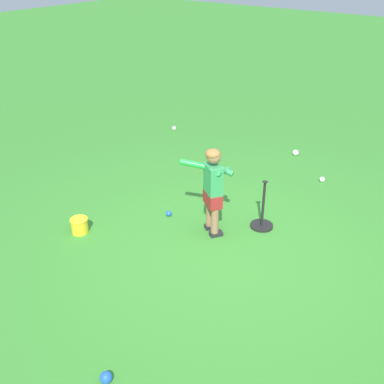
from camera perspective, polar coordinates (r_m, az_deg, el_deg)
ground_plane at (r=5.35m, az=3.71°, el=-7.07°), size 40.00×40.00×0.00m
child_batter at (r=5.33m, az=2.53°, el=1.02°), size 0.37×0.58×1.08m
play_ball_far_right at (r=5.95m, az=-2.85°, el=-2.62°), size 0.07×0.07×0.07m
play_ball_by_bucket at (r=7.82m, az=12.52°, el=4.71°), size 0.10×0.10×0.10m
play_ball_behind_batter at (r=8.72m, az=-2.20°, el=7.78°), size 0.08×0.08×0.08m
play_ball_far_left at (r=4.03m, az=-10.46°, el=-21.37°), size 0.10×0.10×0.10m
play_ball_center_lawn at (r=7.04m, az=15.60°, el=1.49°), size 0.08×0.08×0.08m
batting_tee at (r=5.75m, az=8.54°, el=-3.32°), size 0.28×0.28×0.62m
toy_bucket at (r=5.75m, az=-13.57°, el=-3.95°), size 0.22×0.22×0.19m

